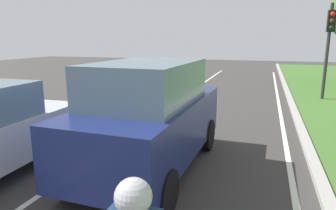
{
  "coord_description": "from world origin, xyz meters",
  "views": [
    {
      "loc": [
        2.97,
        3.46,
        2.71
      ],
      "look_at": [
        0.85,
        9.98,
        1.2
      ],
      "focal_mm": 32.13,
      "sensor_mm": 36.0,
      "label": 1
    }
  ],
  "objects": [
    {
      "name": "ground_plane",
      "position": [
        0.0,
        14.0,
        0.0
      ],
      "size": [
        60.0,
        60.0,
        0.0
      ],
      "primitive_type": "plane",
      "color": "#383533"
    },
    {
      "name": "lane_line_center",
      "position": [
        -0.7,
        14.0,
        0.0
      ],
      "size": [
        0.12,
        32.0,
        0.01
      ],
      "primitive_type": "cube",
      "color": "silver",
      "rests_on": "ground"
    },
    {
      "name": "lane_line_right_edge",
      "position": [
        3.6,
        14.0,
        0.0
      ],
      "size": [
        0.12,
        32.0,
        0.01
      ],
      "primitive_type": "cube",
      "color": "silver",
      "rests_on": "ground"
    },
    {
      "name": "curb_right",
      "position": [
        4.1,
        14.0,
        0.06
      ],
      "size": [
        0.24,
        48.0,
        0.12
      ],
      "primitive_type": "cube",
      "color": "#9E9B93",
      "rests_on": "ground"
    },
    {
      "name": "car_suv_ahead",
      "position": [
        0.78,
        9.0,
        1.17
      ],
      "size": [
        2.08,
        4.55,
        2.28
      ],
      "rotation": [
        0.0,
        0.0,
        -0.03
      ],
      "color": "navy",
      "rests_on": "ground"
    },
    {
      "name": "traffic_light_near_right",
      "position": [
        5.49,
        18.22,
        2.82
      ],
      "size": [
        0.32,
        0.5,
        4.21
      ],
      "color": "#2D2D2D",
      "rests_on": "ground"
    }
  ]
}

